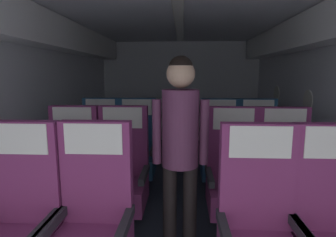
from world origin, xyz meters
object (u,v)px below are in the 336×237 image
object	(u,v)px
seat_b_left_aisle	(122,177)
seat_c_right_aisle	(258,154)
seat_a_right_window	(260,235)
seat_c_right_window	(220,153)
seat_b_right_aisle	(285,181)
seat_c_left_window	(100,151)
seat_b_left_window	(72,177)
seat_a_right_aisle	(336,236)
seat_c_left_aisle	(137,152)
seat_a_left_window	(18,227)
flight_attendant	(180,137)
seat_a_left_aisle	(92,227)
seat_b_right_window	(233,180)

from	to	relation	value
seat_b_left_aisle	seat_c_right_aisle	bearing A→B (deg)	29.61
seat_a_right_window	seat_c_right_window	distance (m)	1.73
seat_b_right_aisle	seat_c_left_window	size ratio (longest dim) A/B	1.00
seat_b_left_window	seat_b_left_aisle	distance (m)	0.48
seat_a_right_aisle	seat_a_right_window	bearing A→B (deg)	-178.63
seat_a_right_window	seat_c_left_aisle	distance (m)	2.03
seat_c_left_window	seat_a_left_window	bearing A→B (deg)	-90.01
seat_a_left_window	flight_attendant	xyz separation A→B (m)	(1.03, 0.47, 0.49)
seat_a_right_aisle	flight_attendant	world-z (taller)	flight_attendant
seat_b_right_aisle	seat_a_left_aisle	bearing A→B (deg)	-150.75
seat_b_left_window	flight_attendant	distance (m)	1.22
seat_a_right_window	flight_attendant	xyz separation A→B (m)	(-0.49, 0.47, 0.49)
seat_a_right_aisle	seat_c_left_aisle	distance (m)	2.29
seat_b_right_aisle	flight_attendant	size ratio (longest dim) A/B	0.72
seat_c_right_window	flight_attendant	size ratio (longest dim) A/B	0.72
seat_c_left_aisle	seat_c_right_aisle	xyz separation A→B (m)	(1.51, 0.01, 0.00)
seat_b_right_window	seat_b_left_window	bearing A→B (deg)	179.98
seat_c_right_aisle	seat_b_right_aisle	bearing A→B (deg)	-89.68
seat_c_right_window	seat_b_right_window	bearing A→B (deg)	-89.57
seat_a_right_window	flight_attendant	distance (m)	0.84
seat_a_right_window	seat_c_left_window	xyz separation A→B (m)	(-1.52, 1.74, 0.00)
seat_a_left_aisle	flight_attendant	distance (m)	0.87
seat_b_left_aisle	seat_b_right_window	world-z (taller)	same
seat_b_left_aisle	seat_c_left_window	distance (m)	0.98
seat_a_left_aisle	seat_b_right_aisle	size ratio (longest dim) A/B	1.00
seat_a_right_aisle	seat_c_right_window	bearing A→B (deg)	105.14
seat_a_right_window	seat_b_left_aisle	size ratio (longest dim) A/B	1.00
seat_a_left_window	seat_c_left_aisle	bearing A→B (deg)	74.81
flight_attendant	seat_a_left_aisle	bearing A→B (deg)	52.28
seat_c_left_window	seat_c_right_aisle	xyz separation A→B (m)	(1.98, 0.00, 0.00)
seat_a_left_aisle	seat_b_right_window	bearing A→B (deg)	39.08
seat_c_left_window	seat_c_right_aisle	distance (m)	1.98
seat_b_right_aisle	seat_c_left_aisle	xyz separation A→B (m)	(-1.52, 0.86, 0.00)
seat_a_left_window	seat_c_right_window	world-z (taller)	same
seat_a_right_aisle	seat_b_right_aisle	xyz separation A→B (m)	(0.01, 0.86, 0.00)
seat_a_left_window	seat_b_right_window	xyz separation A→B (m)	(1.52, 0.87, 0.00)
seat_a_left_window	seat_c_left_aisle	world-z (taller)	same
seat_c_right_aisle	flight_attendant	world-z (taller)	flight_attendant
seat_a_right_window	seat_c_left_window	bearing A→B (deg)	131.17
seat_b_right_window	flight_attendant	size ratio (longest dim) A/B	0.72
seat_a_left_window	seat_a_right_window	distance (m)	1.52
seat_a_left_aisle	seat_b_right_window	distance (m)	1.35
seat_a_right_aisle	seat_b_left_window	world-z (taller)	same
seat_a_left_window	seat_c_left_window	size ratio (longest dim) A/B	1.00
seat_a_right_aisle	seat_b_right_aisle	distance (m)	0.86
seat_c_left_window	flight_attendant	world-z (taller)	flight_attendant
seat_a_right_window	seat_b_right_aisle	world-z (taller)	same
seat_c_left_window	seat_c_left_aisle	distance (m)	0.47
seat_b_left_window	seat_c_right_window	distance (m)	1.75
seat_c_right_aisle	seat_b_left_window	bearing A→B (deg)	-156.40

